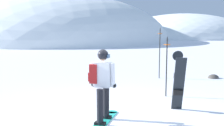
% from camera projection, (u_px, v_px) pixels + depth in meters
% --- Properties ---
extents(ground_plane, '(300.00, 300.00, 0.00)m').
position_uv_depth(ground_plane, '(114.00, 118.00, 7.20)').
color(ground_plane, white).
extents(ridge_peak_main, '(29.67, 26.70, 12.56)m').
position_uv_depth(ridge_peak_main, '(56.00, 41.00, 39.48)').
color(ridge_peak_main, white).
rests_on(ridge_peak_main, ground).
extents(ridge_peak_far, '(22.31, 20.08, 8.04)m').
position_uv_depth(ridge_peak_far, '(184.00, 37.00, 50.07)').
color(ridge_peak_far, white).
rests_on(ridge_peak_far, ground).
extents(snowboarder_main, '(0.68, 1.79, 1.71)m').
position_uv_depth(snowboarder_main, '(102.00, 84.00, 6.76)').
color(snowboarder_main, '#23B7A3').
rests_on(snowboarder_main, ground).
extents(spare_snowboard, '(0.28, 0.53, 1.59)m').
position_uv_depth(spare_snowboard, '(179.00, 81.00, 7.65)').
color(spare_snowboard, black).
rests_on(spare_snowboard, ground).
extents(piste_marker_near, '(0.20, 0.20, 2.14)m').
position_uv_depth(piste_marker_near, '(160.00, 50.00, 12.29)').
color(piste_marker_near, black).
rests_on(piste_marker_near, ground).
extents(piste_marker_far, '(0.20, 0.20, 1.90)m').
position_uv_depth(piste_marker_far, '(167.00, 62.00, 9.19)').
color(piste_marker_far, black).
rests_on(piste_marker_far, ground).
extents(rock_dark, '(0.47, 0.40, 0.33)m').
position_uv_depth(rock_dark, '(213.00, 78.00, 12.44)').
color(rock_dark, '#4C4742').
rests_on(rock_dark, ground).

